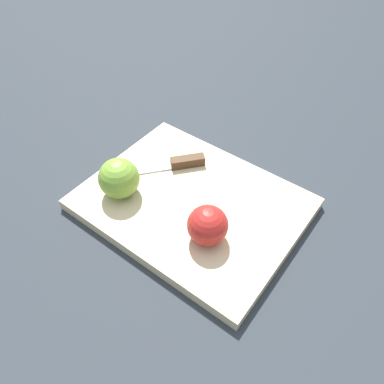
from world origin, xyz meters
name	(u,v)px	position (x,y,z in m)	size (l,w,h in m)	color
ground_plane	(192,208)	(0.00, 0.00, 0.00)	(4.00, 4.00, 0.00)	#282D33
cutting_board	(192,204)	(0.00, 0.00, 0.01)	(0.39, 0.31, 0.02)	#D1B789
apple_half_left	(207,225)	(-0.07, 0.05, 0.05)	(0.06, 0.06, 0.06)	red
apple_half_right	(119,178)	(0.11, 0.07, 0.06)	(0.07, 0.07, 0.07)	olive
knife	(181,163)	(0.07, -0.05, 0.03)	(0.11, 0.14, 0.02)	silver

